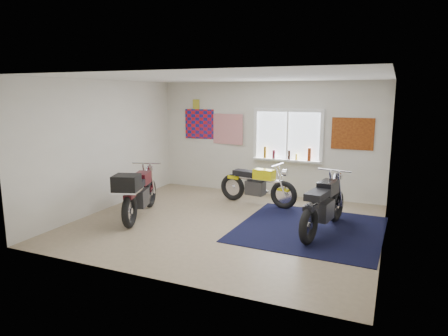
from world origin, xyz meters
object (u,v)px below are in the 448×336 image
at_px(yellow_triumph, 257,186).
at_px(maroon_tourer, 138,193).
at_px(navy_rug, 310,229).
at_px(black_chrome_bike, 323,207).

height_order(yellow_triumph, maroon_tourer, maroon_tourer).
height_order(navy_rug, yellow_triumph, yellow_triumph).
distance_m(navy_rug, black_chrome_bike, 0.51).
xyz_separation_m(navy_rug, black_chrome_bike, (0.23, -0.04, 0.45)).
bearing_deg(maroon_tourer, yellow_triumph, -61.06).
height_order(black_chrome_bike, maroon_tourer, black_chrome_bike).
height_order(navy_rug, black_chrome_bike, black_chrome_bike).
bearing_deg(navy_rug, black_chrome_bike, -8.90).
relative_size(yellow_triumph, black_chrome_bike, 0.92).
height_order(navy_rug, maroon_tourer, maroon_tourer).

